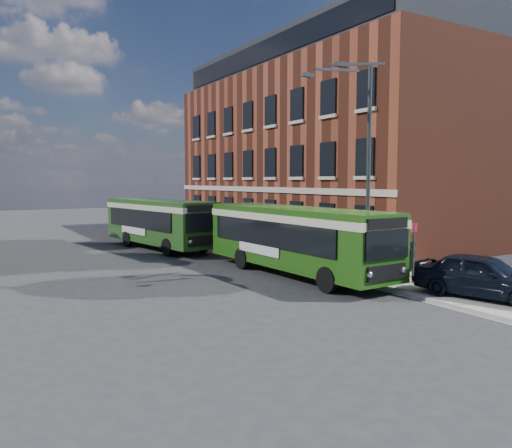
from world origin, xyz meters
TOP-DOWN VIEW (x-y plane):
  - ground at (0.00, 0.00)m, footprint 120.00×120.00m
  - pavement at (7.00, 8.00)m, footprint 6.00×48.00m
  - kerb_line at (3.95, 8.00)m, footprint 0.12×48.00m
  - brick_office at (14.00, 12.00)m, footprint 12.10×26.00m
  - street_lamp at (4.84, -2.00)m, footprint 2.96×2.38m
  - bus_stop_sign at (5.60, -4.20)m, footprint 0.35×0.08m
  - bus_front at (2.94, 0.19)m, footprint 3.04×11.00m
  - bus_rear at (0.70, 11.53)m, footprint 4.06×10.07m
  - parked_car at (5.66, -7.25)m, footprint 2.98×4.88m
  - pedestrian_a at (6.36, -3.42)m, footprint 0.61×0.43m
  - pedestrian_b at (6.21, -2.22)m, footprint 0.86×0.73m

SIDE VIEW (x-z plane):
  - ground at x=0.00m, z-range 0.00..0.00m
  - kerb_line at x=3.95m, z-range 0.00..0.01m
  - pavement at x=7.00m, z-range 0.00..0.15m
  - pedestrian_b at x=6.21m, z-range 0.15..1.69m
  - parked_car at x=5.66m, z-range 0.15..1.70m
  - pedestrian_a at x=6.36m, z-range 0.15..1.75m
  - bus_stop_sign at x=5.60m, z-range 0.25..2.77m
  - bus_rear at x=0.70m, z-range 0.32..3.34m
  - bus_front at x=2.94m, z-range 0.32..3.34m
  - street_lamp at x=4.84m, z-range 0.29..9.29m
  - brick_office at x=14.00m, z-range -0.13..14.07m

